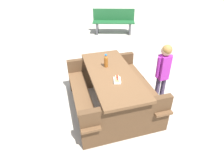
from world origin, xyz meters
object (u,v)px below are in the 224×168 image
object	(u,v)px
picnic_table	(112,88)
hotdog_tray	(117,80)
child_in_coat	(164,68)
soda_bottle	(106,61)
park_bench_near	(114,21)

from	to	relation	value
picnic_table	hotdog_tray	world-z (taller)	hotdog_tray
hotdog_tray	child_in_coat	size ratio (longest dim) A/B	0.16
soda_bottle	child_in_coat	world-z (taller)	child_in_coat
picnic_table	soda_bottle	xyz separation A→B (m)	(-0.23, -0.12, 0.42)
picnic_table	hotdog_tray	bearing A→B (deg)	20.03
hotdog_tray	park_bench_near	size ratio (longest dim) A/B	0.12
hotdog_tray	soda_bottle	bearing A→B (deg)	-156.52
picnic_table	child_in_coat	distance (m)	0.99
soda_bottle	child_in_coat	bearing A→B (deg)	88.67
picnic_table	soda_bottle	bearing A→B (deg)	-152.89
soda_bottle	park_bench_near	distance (m)	4.03
child_in_coat	park_bench_near	world-z (taller)	child_in_coat
park_bench_near	hotdog_tray	bearing A→B (deg)	2.38
child_in_coat	park_bench_near	xyz separation A→B (m)	(-4.03, -1.01, -0.32)
picnic_table	hotdog_tray	size ratio (longest dim) A/B	11.52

